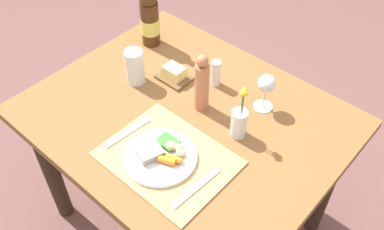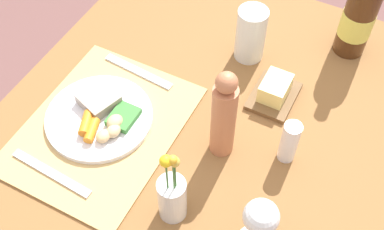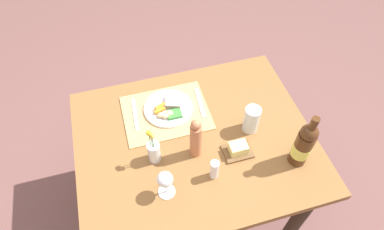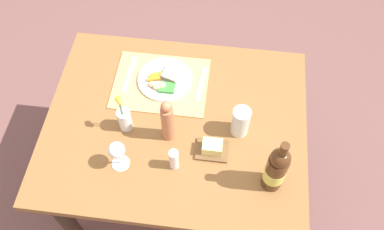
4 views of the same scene
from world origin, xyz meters
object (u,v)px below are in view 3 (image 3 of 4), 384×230
Objects in this scene: pepper_mill at (196,139)px; salt_shaker at (214,170)px; butter_dish at (238,149)px; wine_bottle at (304,145)px; dining_table at (195,152)px; dinner_plate at (169,108)px; wine_glass at (165,180)px; flower_vase at (154,151)px; knife at (135,114)px; water_tumbler at (251,121)px; fork at (200,102)px.

salt_shaker is (-0.04, 0.13, -0.06)m from pepper_mill.
wine_bottle is (-0.24, 0.11, 0.10)m from butter_dish.
dinner_plate is at bearing -69.35° from dining_table.
wine_glass is 0.70× the size of flower_vase.
knife is at bearing -57.29° from salt_shaker.
salt_shaker reaches higher than knife.
salt_shaker is 0.84× the size of butter_dish.
water_tumbler is at bearing 177.91° from dining_table.
salt_shaker is at bearing 104.16° from dinner_plate.
water_tumbler is (-0.27, 0.01, 0.17)m from dining_table.
wine_bottle is (-0.38, 0.03, 0.07)m from salt_shaker.
knife is at bearing -23.94° from water_tumbler.
water_tumbler is (-0.25, -0.19, 0.01)m from salt_shaker.
fork is 0.90× the size of flower_vase.
fork is 0.34m from butter_dish.
pepper_mill is 0.30m from water_tumbler.
butter_dish is (-0.14, -0.08, -0.03)m from salt_shaker.
wine_glass reaches higher than dinner_plate.
wine_glass is at bearing 24.68° from water_tumbler.
dinner_plate is 0.66m from wine_bottle.
butter_dish is at bearing -149.30° from salt_shaker.
water_tumbler is at bearing 148.27° from dinner_plate.
wine_glass is 0.22m from salt_shaker.
wine_glass is 1.36× the size of salt_shaker.
dinner_plate reaches higher than dining_table.
dinner_plate is at bearing -53.00° from butter_dish.
fork is at bearing -49.29° from water_tumbler.
butter_dish is (-0.19, 0.05, -0.09)m from pepper_mill.
pepper_mill is 0.21m from butter_dish.
wine_glass reaches higher than knife.
dining_table is 4.65× the size of pepper_mill.
dining_table is 0.26m from salt_shaker.
dinner_plate is 0.80× the size of wine_bottle.
fork is 0.33m from knife.
fork is at bearing -122.81° from wine_glass.
wine_bottle is (-0.49, 0.44, 0.11)m from dinner_plate.
salt_shaker is (-0.27, 0.42, 0.05)m from knife.
dining_table is at bearing -82.79° from salt_shaker.
dinner_plate is (0.08, -0.21, 0.13)m from dining_table.
dinner_plate reaches higher than fork.
pepper_mill is 0.15m from salt_shaker.
pepper_mill reaches higher than dining_table.
dining_table is 0.35m from knife.
dinner_plate is 1.02× the size of pepper_mill.
dining_table is 0.53m from wine_bottle.
wine_bottle reaches higher than fork.
wine_glass is at bearing 100.95° from knife.
fork is 0.81× the size of pepper_mill.
knife is at bearing -80.77° from flower_vase.
wine_bottle is (-0.60, 0.01, 0.02)m from wine_glass.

